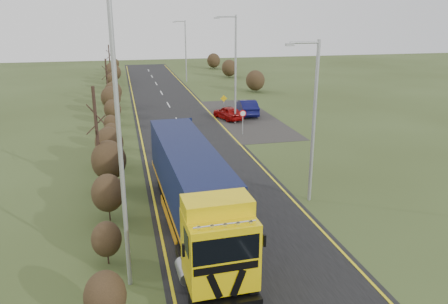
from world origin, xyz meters
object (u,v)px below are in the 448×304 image
Objects in this scene: lorry at (192,186)px; car_red_hatchback at (228,113)px; car_blue_sedan at (247,107)px; streetlight_near at (312,116)px; speed_sign at (243,118)px.

car_red_hatchback is at bearing 70.09° from lorry.
car_blue_sedan is (9.31, 23.02, -1.44)m from lorry.
streetlight_near is (6.66, 1.93, 2.49)m from lorry.
lorry reaches higher than car_red_hatchback.
car_red_hatchback is at bearing 88.99° from streetlight_near.
streetlight_near reaches higher than car_red_hatchback.
streetlight_near is at bearing 14.31° from lorry.
streetlight_near is (-0.34, -19.57, 4.04)m from car_red_hatchback.
car_red_hatchback is 5.59m from speed_sign.
lorry is 17.42m from speed_sign.
car_red_hatchback is 2.76m from car_blue_sedan.
car_blue_sedan is 2.25× the size of speed_sign.
streetlight_near is at bearing 87.40° from car_blue_sedan.
car_blue_sedan is at bearing 66.11° from lorry.
lorry is 6.73× the size of speed_sign.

